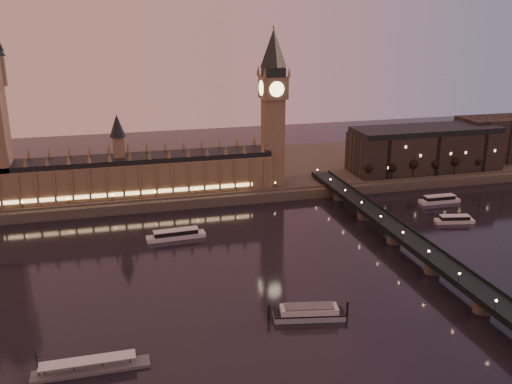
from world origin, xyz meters
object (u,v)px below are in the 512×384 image
Objects in this scene: cruise_boat_b at (439,199)px; pontoon_pier at (91,368)px; cruise_boat_a at (176,235)px; moored_barge at (309,313)px.

pontoon_pier reaches higher than cruise_boat_b.
moored_barge is at bearing -70.72° from cruise_boat_a.
cruise_boat_a reaches higher than cruise_boat_b.
pontoon_pier is (-43.40, -112.48, -1.10)m from cruise_boat_a.
cruise_boat_a is at bearing 123.76° from moored_barge.
pontoon_pier is at bearing -159.54° from moored_barge.
cruise_boat_b is at bearing 2.26° from cruise_boat_a.
cruise_boat_b is (172.31, 17.50, -0.06)m from cruise_boat_a.
moored_barge is (-130.95, -115.77, 0.37)m from cruise_boat_b.
cruise_boat_b is 0.83× the size of moored_barge.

